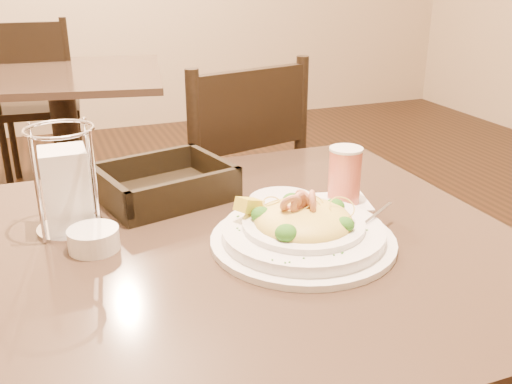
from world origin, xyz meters
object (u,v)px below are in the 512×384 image
object	(u,v)px
drink_glass	(345,176)
napkin_caddy	(66,187)
dining_chair_near	(227,197)
side_plate	(283,200)
main_table	(260,343)
butter_ramekin	(94,239)
background_table	(65,121)
pasta_bowl	(303,229)
dining_chair_far	(37,101)
bread_basket	(165,187)

from	to	relation	value
drink_glass	napkin_caddy	size ratio (longest dim) A/B	0.64
dining_chair_near	side_plate	xyz separation A→B (m)	(-0.07, -0.58, 0.23)
main_table	butter_ramekin	bearing A→B (deg)	167.88
butter_ramekin	background_table	bearing A→B (deg)	88.74
dining_chair_near	pasta_bowl	bearing A→B (deg)	67.48
dining_chair_far	pasta_bowl	bearing A→B (deg)	104.32
napkin_caddy	background_table	bearing A→B (deg)	87.65
dining_chair_far	pasta_bowl	world-z (taller)	dining_chair_far
pasta_bowl	bread_basket	xyz separation A→B (m)	(-0.18, 0.30, -0.01)
dining_chair_near	background_table	bearing A→B (deg)	-84.66
background_table	pasta_bowl	bearing A→B (deg)	-81.12
background_table	dining_chair_near	bearing A→B (deg)	-70.43
dining_chair_near	napkin_caddy	size ratio (longest dim) A/B	4.77
dining_chair_near	bread_basket	world-z (taller)	dining_chair_near
napkin_caddy	butter_ramekin	size ratio (longest dim) A/B	2.25
drink_glass	napkin_caddy	world-z (taller)	napkin_caddy
bread_basket	dining_chair_near	bearing A→B (deg)	58.45
butter_ramekin	drink_glass	bearing A→B (deg)	3.34
dining_chair_far	drink_glass	bearing A→B (deg)	108.73
main_table	drink_glass	distance (m)	0.37
side_plate	pasta_bowl	bearing A→B (deg)	-102.91
main_table	dining_chair_near	bearing A→B (deg)	76.51
napkin_caddy	side_plate	xyz separation A→B (m)	(0.41, -0.02, -0.08)
side_plate	butter_ramekin	xyz separation A→B (m)	(-0.38, -0.07, 0.01)
dining_chair_near	butter_ramekin	distance (m)	0.83
dining_chair_far	drink_glass	size ratio (longest dim) A/B	7.44
pasta_bowl	side_plate	xyz separation A→B (m)	(0.04, 0.18, -0.02)
pasta_bowl	side_plate	world-z (taller)	pasta_bowl
dining_chair_far	pasta_bowl	distance (m)	2.44
butter_ramekin	napkin_caddy	bearing A→B (deg)	107.59
main_table	side_plate	size ratio (longest dim) A/B	6.50
background_table	dining_chair_far	distance (m)	0.48
background_table	side_plate	size ratio (longest dim) A/B	7.54
background_table	drink_glass	distance (m)	1.87
drink_glass	napkin_caddy	distance (m)	0.53
pasta_bowl	bread_basket	size ratio (longest dim) A/B	1.19
background_table	pasta_bowl	distance (m)	1.96
pasta_bowl	bread_basket	bearing A→B (deg)	120.85
dining_chair_near	napkin_caddy	world-z (taller)	dining_chair_near
main_table	butter_ramekin	world-z (taller)	butter_ramekin
main_table	drink_glass	xyz separation A→B (m)	(0.22, 0.09, 0.28)
bread_basket	napkin_caddy	distance (m)	0.22
side_plate	drink_glass	bearing A→B (deg)	-20.56
bread_basket	side_plate	xyz separation A→B (m)	(0.22, -0.11, -0.02)
side_plate	background_table	bearing A→B (deg)	101.12
main_table	bread_basket	distance (m)	0.37
dining_chair_near	dining_chair_far	world-z (taller)	same
background_table	pasta_bowl	xyz separation A→B (m)	(0.30, -1.92, 0.26)
main_table	drink_glass	bearing A→B (deg)	22.30
dining_chair_far	butter_ramekin	xyz separation A→B (m)	(0.07, -2.28, 0.24)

